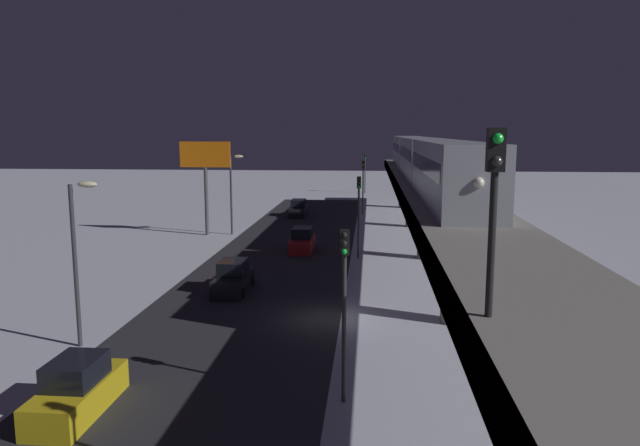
{
  "coord_description": "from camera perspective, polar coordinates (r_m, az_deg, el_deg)",
  "views": [
    {
      "loc": [
        -2.03,
        29.84,
        9.79
      ],
      "look_at": [
        1.95,
        -16.25,
        2.59
      ],
      "focal_mm": 32.89,
      "sensor_mm": 36.0,
      "label": 1
    }
  ],
  "objects": [
    {
      "name": "traffic_light_distant",
      "position": [
        95.04,
        4.41,
        5.45
      ],
      "size": [
        0.32,
        0.44,
        6.4
      ],
      "color": "#2D2D2D",
      "rests_on": "ground_plane"
    },
    {
      "name": "sedan_black_2",
      "position": [
        68.89,
        -2.1,
        1.34
      ],
      "size": [
        1.8,
        4.67,
        1.97
      ],
      "color": "black",
      "rests_on": "ground_plane"
    },
    {
      "name": "sedan_red",
      "position": [
        48.68,
        -1.73,
        -1.8
      ],
      "size": [
        1.8,
        4.48,
        1.97
      ],
      "rotation": [
        0.0,
        0.0,
        3.14
      ],
      "color": "#A51E1E",
      "rests_on": "ground_plane"
    },
    {
      "name": "traffic_light_mid",
      "position": [
        45.46,
        3.79,
        1.76
      ],
      "size": [
        0.32,
        0.44,
        6.4
      ],
      "color": "#2D2D2D",
      "rests_on": "ground_plane"
    },
    {
      "name": "elevated_railway",
      "position": [
        30.52,
        13.0,
        -0.24
      ],
      "size": [
        5.0,
        109.58,
        5.88
      ],
      "color": "gray",
      "rests_on": "ground_plane"
    },
    {
      "name": "ground_plane",
      "position": [
        31.48,
        1.0,
        -9.28
      ],
      "size": [
        240.0,
        240.0,
        0.0
      ],
      "primitive_type": "plane",
      "color": "silver"
    },
    {
      "name": "avenue_asphalt",
      "position": [
        32.17,
        -7.93,
        -8.95
      ],
      "size": [
        11.0,
        109.58,
        0.01
      ],
      "primitive_type": "cube",
      "color": "#28282D",
      "rests_on": "ground_plane"
    },
    {
      "name": "street_lamp_far",
      "position": [
        56.6,
        -8.44,
        3.7
      ],
      "size": [
        1.35,
        0.44,
        7.65
      ],
      "color": "#38383D",
      "rests_on": "ground_plane"
    },
    {
      "name": "subway_train",
      "position": [
        52.17,
        9.84,
        6.38
      ],
      "size": [
        2.94,
        55.47,
        3.4
      ],
      "color": "#999EA8",
      "rests_on": "elevated_railway"
    },
    {
      "name": "sedan_yellow",
      "position": [
        23.05,
        -22.54,
        -14.83
      ],
      "size": [
        1.8,
        4.53,
        1.97
      ],
      "color": "gold",
      "rests_on": "ground_plane"
    },
    {
      "name": "sedan_black",
      "position": [
        36.78,
        -8.43,
        -5.43
      ],
      "size": [
        1.91,
        4.58,
        1.97
      ],
      "color": "black",
      "rests_on": "ground_plane"
    },
    {
      "name": "traffic_light_near",
      "position": [
        21.01,
        2.37,
        -6.61
      ],
      "size": [
        0.32,
        0.44,
        6.4
      ],
      "color": "#2D2D2D",
      "rests_on": "ground_plane"
    },
    {
      "name": "rail_signal",
      "position": [
        12.65,
        16.59,
        3.11
      ],
      "size": [
        0.36,
        0.41,
        4.0
      ],
      "color": "black",
      "rests_on": "elevated_railway"
    },
    {
      "name": "traffic_light_far",
      "position": [
        70.22,
        4.21,
        4.25
      ],
      "size": [
        0.32,
        0.44,
        6.4
      ],
      "color": "#2D2D2D",
      "rests_on": "ground_plane"
    },
    {
      "name": "commercial_billboard",
      "position": [
        56.64,
        -11.09,
        5.68
      ],
      "size": [
        4.8,
        0.36,
        8.9
      ],
      "color": "#4C4C51",
      "rests_on": "ground_plane"
    },
    {
      "name": "street_lamp_near",
      "position": [
        28.5,
        -22.43,
        -1.89
      ],
      "size": [
        1.35,
        0.44,
        7.65
      ],
      "color": "#38383D",
      "rests_on": "ground_plane"
    }
  ]
}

